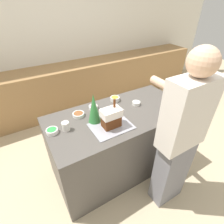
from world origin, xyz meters
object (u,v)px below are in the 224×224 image
object	(u,v)px
candy_bowl_near_tray_left	(136,103)
mug	(66,126)
candy_bowl_center_rear	(93,107)
baking_tray	(111,126)
decorative_tree	(94,108)
candy_bowl_far_left	(115,99)
candy_bowl_front_corner	(78,114)
candy_bowl_near_tray_right	(52,131)
person	(180,139)
gingerbread_house	(111,117)

from	to	relation	value
candy_bowl_near_tray_left	mug	size ratio (longest dim) A/B	1.04
candy_bowl_near_tray_left	candy_bowl_center_rear	distance (m)	0.54
baking_tray	candy_bowl_center_rear	bearing A→B (deg)	91.87
decorative_tree	candy_bowl_far_left	size ratio (longest dim) A/B	2.86
candy_bowl_far_left	candy_bowl_front_corner	world-z (taller)	candy_bowl_far_left
candy_bowl_front_corner	mug	xyz separation A→B (m)	(-0.20, -0.17, 0.03)
decorative_tree	mug	distance (m)	0.34
baking_tray	mug	distance (m)	0.46
candy_bowl_near_tray_right	candy_bowl_far_left	world-z (taller)	candy_bowl_far_left
candy_bowl_far_left	person	bearing A→B (deg)	-81.89
decorative_tree	candy_bowl_front_corner	distance (m)	0.26
person	candy_bowl_near_tray_right	bearing A→B (deg)	144.28
person	decorative_tree	bearing A→B (deg)	129.53
gingerbread_house	candy_bowl_near_tray_right	size ratio (longest dim) A/B	2.55
baking_tray	candy_bowl_center_rear	size ratio (longest dim) A/B	3.99
gingerbread_house	candy_bowl_center_rear	size ratio (longest dim) A/B	2.80
candy_bowl_far_left	candy_bowl_front_corner	xyz separation A→B (m)	(-0.54, -0.08, -0.01)
baking_tray	candy_bowl_front_corner	xyz separation A→B (m)	(-0.22, 0.36, 0.02)
baking_tray	decorative_tree	bearing A→B (deg)	123.55
candy_bowl_near_tray_left	candy_bowl_near_tray_right	world-z (taller)	candy_bowl_near_tray_right
gingerbread_house	candy_bowl_near_tray_left	bearing A→B (deg)	23.79
decorative_tree	mug	bearing A→B (deg)	176.24
gingerbread_house	person	xyz separation A→B (m)	(0.45, -0.51, -0.09)
candy_bowl_near_tray_left	person	xyz separation A→B (m)	(-0.04, -0.73, -0.00)
decorative_tree	candy_bowl_far_left	bearing A→B (deg)	32.66
decorative_tree	candy_bowl_near_tray_right	distance (m)	0.47
candy_bowl_center_rear	gingerbread_house	bearing A→B (deg)	-88.05
baking_tray	candy_bowl_far_left	world-z (taller)	candy_bowl_far_left
candy_bowl_far_left	candy_bowl_front_corner	distance (m)	0.54
candy_bowl_center_rear	decorative_tree	bearing A→B (deg)	-112.16
candy_bowl_near_tray_left	candy_bowl_near_tray_right	size ratio (longest dim) A/B	0.84
candy_bowl_far_left	candy_bowl_front_corner	size ratio (longest dim) A/B	0.90
candy_bowl_center_rear	person	distance (m)	1.03
candy_bowl_center_rear	mug	xyz separation A→B (m)	(-0.41, -0.22, 0.02)
gingerbread_house	decorative_tree	xyz separation A→B (m)	(-0.11, 0.17, 0.05)
candy_bowl_front_corner	person	bearing A→B (deg)	-52.19
gingerbread_house	mug	size ratio (longest dim) A/B	3.14
candy_bowl_center_rear	candy_bowl_front_corner	size ratio (longest dim) A/B	0.81
baking_tray	decorative_tree	distance (m)	0.26
candy_bowl_near_tray_right	candy_bowl_center_rear	size ratio (longest dim) A/B	1.10
gingerbread_house	candy_bowl_front_corner	bearing A→B (deg)	122.24
decorative_tree	candy_bowl_center_rear	world-z (taller)	decorative_tree
candy_bowl_front_corner	decorative_tree	bearing A→B (deg)	-59.11
candy_bowl_near_tray_left	person	distance (m)	0.73
gingerbread_house	person	distance (m)	0.69
gingerbread_house	person	bearing A→B (deg)	-48.76
decorative_tree	candy_bowl_center_rear	xyz separation A→B (m)	(0.10, 0.24, -0.15)
decorative_tree	candy_bowl_front_corner	xyz separation A→B (m)	(-0.11, 0.19, -0.15)
candy_bowl_near_tray_right	candy_bowl_front_corner	size ratio (longest dim) A/B	0.89
baking_tray	candy_bowl_front_corner	size ratio (longest dim) A/B	3.23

